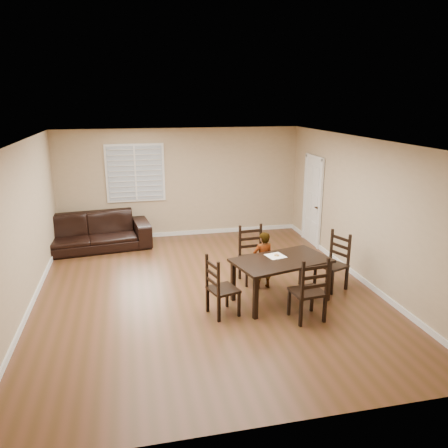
{
  "coord_description": "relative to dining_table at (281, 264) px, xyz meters",
  "views": [
    {
      "loc": [
        -1.26,
        -7.2,
        3.38
      ],
      "look_at": [
        0.52,
        0.86,
        1.0
      ],
      "focal_mm": 35.0,
      "sensor_mm": 36.0,
      "label": 1
    }
  ],
  "objects": [
    {
      "name": "chair_left",
      "position": [
        -1.19,
        -0.31,
        -0.21
      ],
      "size": [
        0.53,
        0.55,
        1.01
      ],
      "rotation": [
        0.0,
        0.0,
        1.86
      ],
      "color": "black",
      "rests_on": "ground"
    },
    {
      "name": "chair_right",
      "position": [
        1.19,
        0.33,
        -0.19
      ],
      "size": [
        0.59,
        0.61,
        1.06
      ],
      "rotation": [
        0.0,
        0.0,
        -1.19
      ],
      "color": "black",
      "rests_on": "ground"
    },
    {
      "name": "napkin",
      "position": [
        -0.05,
        0.18,
        0.09
      ],
      "size": [
        0.36,
        0.36,
        0.0
      ],
      "primitive_type": "cube",
      "rotation": [
        0.0,
        0.0,
        0.23
      ],
      "color": "white",
      "rests_on": "dining_table"
    },
    {
      "name": "room",
      "position": [
        -1.15,
        0.81,
        1.14
      ],
      "size": [
        6.04,
        7.04,
        2.72
      ],
      "color": "tan",
      "rests_on": "ground"
    },
    {
      "name": "chair_far",
      "position": [
        0.2,
        -0.84,
        -0.18
      ],
      "size": [
        0.53,
        0.5,
        1.07
      ],
      "rotation": [
        0.0,
        0.0,
        3.26
      ],
      "color": "black",
      "rests_on": "ground"
    },
    {
      "name": "ground",
      "position": [
        -1.19,
        0.64,
        -0.67
      ],
      "size": [
        7.0,
        7.0,
        0.0
      ],
      "primitive_type": "plane",
      "color": "brown",
      "rests_on": "ground"
    },
    {
      "name": "donut",
      "position": [
        -0.03,
        0.18,
        0.11
      ],
      "size": [
        0.09,
        0.09,
        0.03
      ],
      "color": "#C69147",
      "rests_on": "napkin"
    },
    {
      "name": "child",
      "position": [
        -0.15,
        0.57,
        -0.13
      ],
      "size": [
        0.43,
        0.32,
        1.08
      ],
      "primitive_type": "imported",
      "rotation": [
        0.0,
        0.0,
        3.3
      ],
      "color": "gray",
      "rests_on": "ground"
    },
    {
      "name": "sofa",
      "position": [
        -3.44,
        3.5,
        -0.26
      ],
      "size": [
        2.9,
        1.42,
        0.81
      ],
      "primitive_type": "imported",
      "rotation": [
        0.0,
        0.0,
        0.12
      ],
      "color": "black",
      "rests_on": "ground"
    },
    {
      "name": "dining_table",
      "position": [
        0.0,
        0.0,
        0.0
      ],
      "size": [
        1.79,
        1.28,
        0.76
      ],
      "rotation": [
        0.0,
        0.0,
        0.25
      ],
      "color": "black",
      "rests_on": "ground"
    },
    {
      "name": "chair_near",
      "position": [
        -0.24,
        1.01,
        -0.18
      ],
      "size": [
        0.52,
        0.49,
        1.08
      ],
      "rotation": [
        0.0,
        0.0,
        0.07
      ],
      "color": "black",
      "rests_on": "ground"
    }
  ]
}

